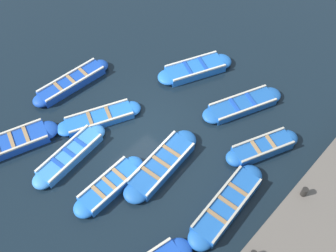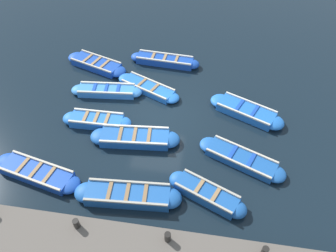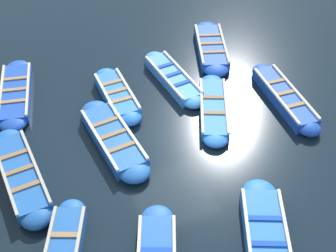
{
  "view_description": "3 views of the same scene",
  "coord_description": "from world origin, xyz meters",
  "px_view_note": "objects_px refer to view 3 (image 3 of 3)",
  "views": [
    {
      "loc": [
        7.01,
        -6.07,
        12.66
      ],
      "look_at": [
        0.65,
        0.71,
        0.41
      ],
      "focal_mm": 42.0,
      "sensor_mm": 36.0,
      "label": 1
    },
    {
      "loc": [
        10.51,
        2.12,
        10.45
      ],
      "look_at": [
        0.84,
        0.63,
        0.33
      ],
      "focal_mm": 35.0,
      "sensor_mm": 36.0,
      "label": 2
    },
    {
      "loc": [
        3.99,
        9.07,
        9.93
      ],
      "look_at": [
        -0.05,
        -0.42,
        0.32
      ],
      "focal_mm": 50.0,
      "sensor_mm": 36.0,
      "label": 3
    }
  ],
  "objects_px": {
    "boat_far_corner": "(114,139)",
    "boat_bow_out": "(214,109)",
    "boat_outer_left": "(117,95)",
    "boat_near_quay": "(63,252)",
    "boat_mid_row": "(16,94)",
    "boat_broadside": "(173,78)",
    "boat_centre": "(266,235)",
    "boat_outer_right": "(21,175)",
    "boat_inner_gap": "(211,48)",
    "boat_stern_in": "(284,98)"
  },
  "relations": [
    {
      "from": "boat_broadside",
      "to": "boat_bow_out",
      "type": "relative_size",
      "value": 1.0
    },
    {
      "from": "boat_centre",
      "to": "boat_mid_row",
      "type": "distance_m",
      "value": 9.27
    },
    {
      "from": "boat_outer_left",
      "to": "boat_centre",
      "type": "xyz_separation_m",
      "value": [
        -1.63,
        6.56,
        -0.0
      ]
    },
    {
      "from": "boat_outer_right",
      "to": "boat_bow_out",
      "type": "height_order",
      "value": "boat_outer_right"
    },
    {
      "from": "boat_stern_in",
      "to": "boat_near_quay",
      "type": "xyz_separation_m",
      "value": [
        8.04,
        2.83,
        0.02
      ]
    },
    {
      "from": "boat_broadside",
      "to": "boat_centre",
      "type": "bearing_deg",
      "value": 86.15
    },
    {
      "from": "boat_centre",
      "to": "boat_inner_gap",
      "type": "xyz_separation_m",
      "value": [
        -2.51,
        -7.88,
        -0.0
      ]
    },
    {
      "from": "boat_inner_gap",
      "to": "boat_bow_out",
      "type": "height_order",
      "value": "boat_inner_gap"
    },
    {
      "from": "boat_outer_right",
      "to": "boat_broadside",
      "type": "relative_size",
      "value": 1.12
    },
    {
      "from": "boat_outer_left",
      "to": "boat_inner_gap",
      "type": "height_order",
      "value": "boat_outer_left"
    },
    {
      "from": "boat_outer_right",
      "to": "boat_mid_row",
      "type": "bearing_deg",
      "value": -97.21
    },
    {
      "from": "boat_outer_left",
      "to": "boat_near_quay",
      "type": "relative_size",
      "value": 1.0
    },
    {
      "from": "boat_mid_row",
      "to": "boat_near_quay",
      "type": "height_order",
      "value": "boat_near_quay"
    },
    {
      "from": "boat_near_quay",
      "to": "boat_bow_out",
      "type": "distance_m",
      "value": 6.57
    },
    {
      "from": "boat_inner_gap",
      "to": "boat_far_corner",
      "type": "bearing_deg",
      "value": 33.36
    },
    {
      "from": "boat_outer_right",
      "to": "boat_near_quay",
      "type": "xyz_separation_m",
      "value": [
        -0.49,
        2.82,
        0.0
      ]
    },
    {
      "from": "boat_broadside",
      "to": "boat_mid_row",
      "type": "bearing_deg",
      "value": -14.16
    },
    {
      "from": "boat_stern_in",
      "to": "boat_inner_gap",
      "type": "xyz_separation_m",
      "value": [
        0.87,
        -3.57,
        -0.01
      ]
    },
    {
      "from": "boat_outer_left",
      "to": "boat_mid_row",
      "type": "xyz_separation_m",
      "value": [
        3.06,
        -1.45,
        -0.02
      ]
    },
    {
      "from": "boat_far_corner",
      "to": "boat_centre",
      "type": "height_order",
      "value": "boat_far_corner"
    },
    {
      "from": "boat_outer_right",
      "to": "boat_inner_gap",
      "type": "distance_m",
      "value": 8.46
    },
    {
      "from": "boat_inner_gap",
      "to": "boat_near_quay",
      "type": "xyz_separation_m",
      "value": [
        7.18,
        6.4,
        0.03
      ]
    },
    {
      "from": "boat_far_corner",
      "to": "boat_broadside",
      "type": "height_order",
      "value": "boat_far_corner"
    },
    {
      "from": "boat_outer_left",
      "to": "boat_near_quay",
      "type": "distance_m",
      "value": 5.92
    },
    {
      "from": "boat_bow_out",
      "to": "boat_outer_right",
      "type": "bearing_deg",
      "value": 4.37
    },
    {
      "from": "boat_far_corner",
      "to": "boat_mid_row",
      "type": "bearing_deg",
      "value": -55.34
    },
    {
      "from": "boat_stern_in",
      "to": "boat_outer_left",
      "type": "bearing_deg",
      "value": -24.24
    },
    {
      "from": "boat_centre",
      "to": "boat_inner_gap",
      "type": "distance_m",
      "value": 8.27
    },
    {
      "from": "boat_near_quay",
      "to": "boat_bow_out",
      "type": "xyz_separation_m",
      "value": [
        -5.68,
        -3.29,
        -0.06
      ]
    },
    {
      "from": "boat_outer_left",
      "to": "boat_outer_right",
      "type": "distance_m",
      "value": 4.19
    },
    {
      "from": "boat_far_corner",
      "to": "boat_broadside",
      "type": "distance_m",
      "value": 3.49
    },
    {
      "from": "boat_mid_row",
      "to": "boat_broadside",
      "type": "relative_size",
      "value": 1.09
    },
    {
      "from": "boat_broadside",
      "to": "boat_bow_out",
      "type": "height_order",
      "value": "boat_broadside"
    },
    {
      "from": "boat_far_corner",
      "to": "boat_centre",
      "type": "xyz_separation_m",
      "value": [
        -2.37,
        4.66,
        -0.01
      ]
    },
    {
      "from": "boat_inner_gap",
      "to": "boat_near_quay",
      "type": "distance_m",
      "value": 9.62
    },
    {
      "from": "boat_mid_row",
      "to": "boat_outer_left",
      "type": "bearing_deg",
      "value": 154.69
    },
    {
      "from": "boat_far_corner",
      "to": "boat_centre",
      "type": "distance_m",
      "value": 5.23
    },
    {
      "from": "boat_near_quay",
      "to": "boat_bow_out",
      "type": "height_order",
      "value": "boat_near_quay"
    },
    {
      "from": "boat_bow_out",
      "to": "boat_broadside",
      "type": "bearing_deg",
      "value": -73.75
    },
    {
      "from": "boat_outer_right",
      "to": "boat_broadside",
      "type": "distance_m",
      "value": 6.1
    },
    {
      "from": "boat_outer_right",
      "to": "boat_near_quay",
      "type": "relative_size",
      "value": 1.28
    },
    {
      "from": "boat_centre",
      "to": "boat_stern_in",
      "type": "bearing_deg",
      "value": -128.11
    },
    {
      "from": "boat_far_corner",
      "to": "boat_outer_right",
      "type": "height_order",
      "value": "boat_outer_right"
    },
    {
      "from": "boat_far_corner",
      "to": "boat_bow_out",
      "type": "xyz_separation_m",
      "value": [
        -3.39,
        -0.11,
        -0.04
      ]
    },
    {
      "from": "boat_broadside",
      "to": "boat_near_quay",
      "type": "distance_m",
      "value": 7.32
    },
    {
      "from": "boat_mid_row",
      "to": "boat_bow_out",
      "type": "distance_m",
      "value": 6.55
    },
    {
      "from": "boat_bow_out",
      "to": "boat_outer_left",
      "type": "bearing_deg",
      "value": -34.15
    },
    {
      "from": "boat_bow_out",
      "to": "boat_stern_in",
      "type": "bearing_deg",
      "value": 168.99
    },
    {
      "from": "boat_far_corner",
      "to": "boat_outer_left",
      "type": "xyz_separation_m",
      "value": [
        -0.74,
        -1.9,
        -0.0
      ]
    },
    {
      "from": "boat_far_corner",
      "to": "boat_mid_row",
      "type": "xyz_separation_m",
      "value": [
        2.31,
        -3.34,
        -0.03
      ]
    }
  ]
}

